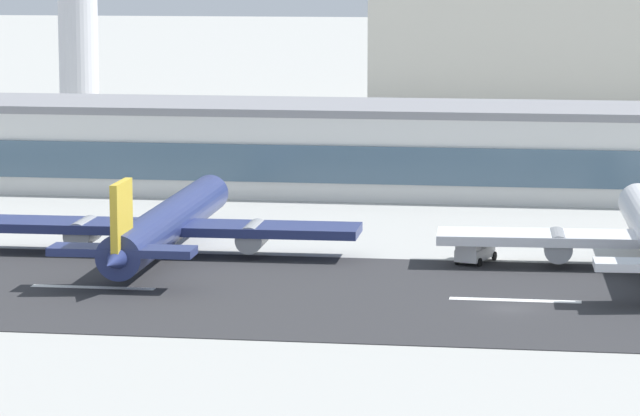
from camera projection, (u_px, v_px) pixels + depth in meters
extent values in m
plane|color=#A8A8A3|center=(510.00, 309.00, 149.03)|extent=(1400.00, 1400.00, 0.00)
cube|color=#2D2D30|center=(511.00, 301.00, 152.51)|extent=(800.00, 38.36, 0.08)
cube|color=white|center=(93.00, 287.00, 158.34)|extent=(12.00, 1.20, 0.01)
cube|color=white|center=(515.00, 300.00, 152.46)|extent=(12.00, 1.20, 0.01)
cube|color=silver|center=(440.00, 153.00, 221.07)|extent=(161.72, 20.55, 10.70)
cube|color=#476075|center=(433.00, 167.00, 210.96)|extent=(156.87, 0.30, 4.81)
cube|color=gray|center=(441.00, 109.00, 220.20)|extent=(163.34, 20.76, 1.00)
cylinder|color=silver|center=(78.00, 11.00, 268.22)|extent=(6.37, 6.37, 44.64)
cylinder|color=navy|center=(170.00, 222.00, 176.33)|extent=(5.11, 43.70, 4.36)
sphere|color=navy|center=(210.00, 193.00, 197.71)|extent=(4.15, 4.15, 4.15)
cone|color=navy|center=(118.00, 259.00, 154.95)|extent=(4.06, 7.92, 3.93)
cube|color=navy|center=(168.00, 227.00, 175.54)|extent=(40.58, 7.24, 0.96)
cylinder|color=gray|center=(253.00, 236.00, 174.46)|extent=(2.94, 6.16, 2.84)
cylinder|color=gray|center=(84.00, 232.00, 176.85)|extent=(2.94, 6.16, 2.84)
cube|color=navy|center=(122.00, 251.00, 156.60)|extent=(13.82, 3.83, 0.77)
cube|color=gold|center=(122.00, 219.00, 156.14)|extent=(0.80, 5.90, 6.98)
cylinder|color=black|center=(165.00, 251.00, 174.61)|extent=(0.79, 0.79, 1.20)
sphere|color=silver|center=(637.00, 202.00, 190.30)|extent=(4.15, 4.15, 4.15)
cylinder|color=gray|center=(557.00, 245.00, 169.09)|extent=(3.15, 6.26, 2.84)
cube|color=white|center=(476.00, 252.00, 171.40)|extent=(4.15, 6.45, 1.20)
cube|color=silver|center=(479.00, 238.00, 171.83)|extent=(3.54, 4.82, 1.60)
cube|color=white|center=(468.00, 243.00, 169.29)|extent=(2.62, 2.29, 1.50)
cylinder|color=black|center=(457.00, 261.00, 170.17)|extent=(0.55, 0.94, 0.90)
cylinder|color=black|center=(479.00, 263.00, 169.10)|extent=(0.55, 0.94, 0.90)
cylinder|color=black|center=(473.00, 254.00, 173.88)|extent=(0.55, 0.94, 0.90)
cylinder|color=black|center=(494.00, 256.00, 172.81)|extent=(0.55, 0.94, 0.90)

